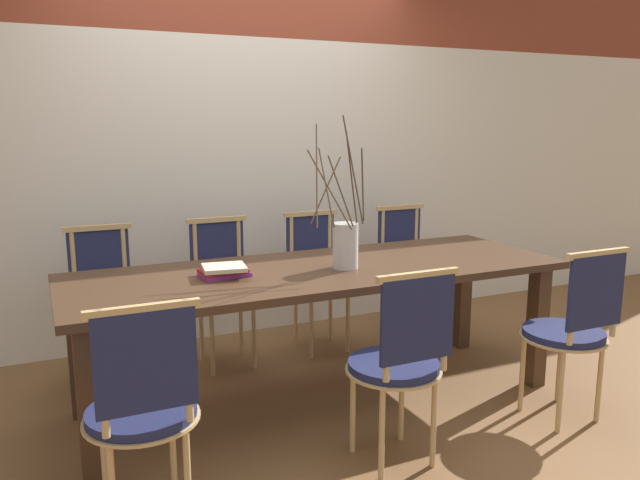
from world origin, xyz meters
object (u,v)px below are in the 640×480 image
object	(u,v)px
book_stack	(224,271)
chair_near_center	(572,326)
chair_far_center	(318,275)
dining_table	(320,284)
vase_centerpiece	(345,243)

from	to	relation	value
book_stack	chair_near_center	bearing A→B (deg)	-26.27
chair_far_center	chair_near_center	bearing A→B (deg)	115.47
dining_table	vase_centerpiece	xyz separation A→B (m)	(0.12, -0.06, 0.23)
chair_near_center	book_stack	distance (m)	1.77
chair_far_center	book_stack	xyz separation A→B (m)	(-0.85, -0.73, 0.28)
chair_far_center	book_stack	bearing A→B (deg)	40.46
chair_near_center	book_stack	world-z (taller)	chair_near_center
vase_centerpiece	dining_table	bearing A→B (deg)	151.43
vase_centerpiece	book_stack	world-z (taller)	vase_centerpiece
chair_far_center	vase_centerpiece	size ratio (longest dim) A/B	1.15
dining_table	chair_near_center	world-z (taller)	chair_near_center
chair_near_center	book_stack	size ratio (longest dim) A/B	3.66
chair_near_center	chair_far_center	distance (m)	1.66
chair_far_center	vase_centerpiece	distance (m)	0.93
book_stack	vase_centerpiece	bearing A→B (deg)	-7.75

